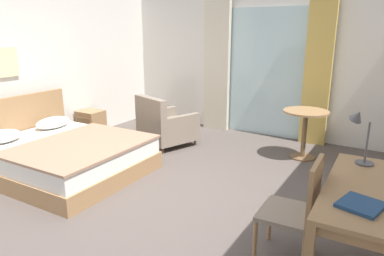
{
  "coord_description": "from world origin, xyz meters",
  "views": [
    {
      "loc": [
        2.36,
        -3.02,
        1.9
      ],
      "look_at": [
        0.26,
        0.47,
        0.76
      ],
      "focal_mm": 33.06,
      "sensor_mm": 36.0,
      "label": 1
    }
  ],
  "objects_px": {
    "closed_book": "(361,205)",
    "round_cafe_table": "(305,123)",
    "bed": "(62,154)",
    "framed_picture": "(3,63)",
    "nightstand": "(91,124)",
    "desk_lamp": "(360,129)",
    "desk_chair": "(298,207)",
    "writing_desk": "(363,198)",
    "armchair_by_window": "(165,126)"
  },
  "relations": [
    {
      "from": "closed_book",
      "to": "round_cafe_table",
      "type": "distance_m",
      "value": 3.01
    },
    {
      "from": "bed",
      "to": "framed_picture",
      "type": "xyz_separation_m",
      "value": [
        -1.07,
        0.0,
        1.19
      ]
    },
    {
      "from": "nightstand",
      "to": "desk_lamp",
      "type": "height_order",
      "value": "desk_lamp"
    },
    {
      "from": "closed_book",
      "to": "round_cafe_table",
      "type": "height_order",
      "value": "closed_book"
    },
    {
      "from": "nightstand",
      "to": "desk_lamp",
      "type": "distance_m",
      "value": 4.61
    },
    {
      "from": "framed_picture",
      "to": "desk_chair",
      "type": "bearing_deg",
      "value": -4.06
    },
    {
      "from": "bed",
      "to": "writing_desk",
      "type": "xyz_separation_m",
      "value": [
        3.72,
        -0.2,
        0.41
      ]
    },
    {
      "from": "armchair_by_window",
      "to": "framed_picture",
      "type": "relative_size",
      "value": 2.25
    },
    {
      "from": "round_cafe_table",
      "to": "nightstand",
      "type": "bearing_deg",
      "value": -165.43
    },
    {
      "from": "desk_lamp",
      "to": "round_cafe_table",
      "type": "distance_m",
      "value": 2.17
    },
    {
      "from": "desk_lamp",
      "to": "framed_picture",
      "type": "xyz_separation_m",
      "value": [
        -4.66,
        -0.35,
        0.39
      ]
    },
    {
      "from": "bed",
      "to": "nightstand",
      "type": "bearing_deg",
      "value": 122.19
    },
    {
      "from": "bed",
      "to": "desk_lamp",
      "type": "xyz_separation_m",
      "value": [
        3.59,
        0.36,
        0.8
      ]
    },
    {
      "from": "writing_desk",
      "to": "round_cafe_table",
      "type": "relative_size",
      "value": 1.92
    },
    {
      "from": "armchair_by_window",
      "to": "round_cafe_table",
      "type": "bearing_deg",
      "value": 15.04
    },
    {
      "from": "closed_book",
      "to": "armchair_by_window",
      "type": "bearing_deg",
      "value": 160.0
    },
    {
      "from": "bed",
      "to": "closed_book",
      "type": "distance_m",
      "value": 3.81
    },
    {
      "from": "bed",
      "to": "framed_picture",
      "type": "distance_m",
      "value": 1.6
    },
    {
      "from": "framed_picture",
      "to": "armchair_by_window",
      "type": "bearing_deg",
      "value": 46.26
    },
    {
      "from": "writing_desk",
      "to": "armchair_by_window",
      "type": "xyz_separation_m",
      "value": [
        -3.18,
        1.88,
        -0.32
      ]
    },
    {
      "from": "closed_book",
      "to": "framed_picture",
      "type": "height_order",
      "value": "framed_picture"
    },
    {
      "from": "bed",
      "to": "round_cafe_table",
      "type": "bearing_deg",
      "value": 39.97
    },
    {
      "from": "closed_book",
      "to": "framed_picture",
      "type": "bearing_deg",
      "value": -171.64
    },
    {
      "from": "desk_lamp",
      "to": "closed_book",
      "type": "distance_m",
      "value": 0.97
    },
    {
      "from": "bed",
      "to": "nightstand",
      "type": "height_order",
      "value": "bed"
    },
    {
      "from": "closed_book",
      "to": "armchair_by_window",
      "type": "xyz_separation_m",
      "value": [
        -3.2,
        2.24,
        -0.43
      ]
    },
    {
      "from": "desk_chair",
      "to": "closed_book",
      "type": "height_order",
      "value": "desk_chair"
    },
    {
      "from": "desk_lamp",
      "to": "armchair_by_window",
      "type": "distance_m",
      "value": 3.4
    },
    {
      "from": "bed",
      "to": "nightstand",
      "type": "xyz_separation_m",
      "value": [
        -0.84,
        1.34,
        -0.0
      ]
    },
    {
      "from": "closed_book",
      "to": "framed_picture",
      "type": "xyz_separation_m",
      "value": [
        -4.8,
        0.56,
        0.67
      ]
    },
    {
      "from": "nightstand",
      "to": "bed",
      "type": "bearing_deg",
      "value": -57.81
    },
    {
      "from": "bed",
      "to": "framed_picture",
      "type": "bearing_deg",
      "value": 179.97
    },
    {
      "from": "writing_desk",
      "to": "desk_lamp",
      "type": "xyz_separation_m",
      "value": [
        -0.13,
        0.56,
        0.39
      ]
    },
    {
      "from": "nightstand",
      "to": "round_cafe_table",
      "type": "relative_size",
      "value": 0.68
    },
    {
      "from": "nightstand",
      "to": "framed_picture",
      "type": "xyz_separation_m",
      "value": [
        -0.22,
        -1.34,
        1.19
      ]
    },
    {
      "from": "round_cafe_table",
      "to": "framed_picture",
      "type": "relative_size",
      "value": 1.68
    },
    {
      "from": "nightstand",
      "to": "closed_book",
      "type": "bearing_deg",
      "value": -22.52
    },
    {
      "from": "desk_lamp",
      "to": "armchair_by_window",
      "type": "height_order",
      "value": "desk_lamp"
    },
    {
      "from": "bed",
      "to": "closed_book",
      "type": "height_order",
      "value": "bed"
    },
    {
      "from": "bed",
      "to": "framed_picture",
      "type": "height_order",
      "value": "framed_picture"
    },
    {
      "from": "bed",
      "to": "round_cafe_table",
      "type": "xyz_separation_m",
      "value": [
        2.69,
        2.26,
        0.29
      ]
    },
    {
      "from": "nightstand",
      "to": "desk_chair",
      "type": "distance_m",
      "value": 4.44
    },
    {
      "from": "closed_book",
      "to": "desk_lamp",
      "type": "bearing_deg",
      "value": 113.95
    },
    {
      "from": "nightstand",
      "to": "framed_picture",
      "type": "bearing_deg",
      "value": -99.48
    },
    {
      "from": "desk_chair",
      "to": "framed_picture",
      "type": "distance_m",
      "value": 4.45
    },
    {
      "from": "writing_desk",
      "to": "closed_book",
      "type": "height_order",
      "value": "closed_book"
    },
    {
      "from": "bed",
      "to": "round_cafe_table",
      "type": "relative_size",
      "value": 2.79
    },
    {
      "from": "writing_desk",
      "to": "framed_picture",
      "type": "xyz_separation_m",
      "value": [
        -4.79,
        0.2,
        0.78
      ]
    },
    {
      "from": "writing_desk",
      "to": "nightstand",
      "type": "bearing_deg",
      "value": 161.34
    },
    {
      "from": "bed",
      "to": "writing_desk",
      "type": "height_order",
      "value": "bed"
    }
  ]
}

